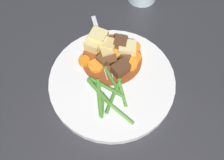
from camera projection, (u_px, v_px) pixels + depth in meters
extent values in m
plane|color=#2D2D33|center=(112.00, 84.00, 0.60)|extent=(3.00, 3.00, 0.00)
cylinder|color=white|center=(112.00, 82.00, 0.59)|extent=(0.26, 0.26, 0.02)
cylinder|color=brown|center=(112.00, 59.00, 0.61)|extent=(0.13, 0.13, 0.00)
cylinder|color=orange|center=(135.00, 58.00, 0.61)|extent=(0.03, 0.03, 0.01)
cylinder|color=orange|center=(133.00, 48.00, 0.62)|extent=(0.04, 0.04, 0.01)
cylinder|color=orange|center=(131.00, 65.00, 0.60)|extent=(0.04, 0.04, 0.01)
cylinder|color=orange|center=(115.00, 53.00, 0.61)|extent=(0.03, 0.03, 0.01)
cylinder|color=orange|center=(84.00, 61.00, 0.60)|extent=(0.03, 0.03, 0.01)
cylinder|color=orange|center=(96.00, 66.00, 0.60)|extent=(0.03, 0.03, 0.01)
cube|color=#DBBC6B|center=(107.00, 46.00, 0.61)|extent=(0.03, 0.04, 0.03)
cube|color=#DBBC6B|center=(106.00, 52.00, 0.61)|extent=(0.04, 0.04, 0.03)
cube|color=#E5CC7A|center=(93.00, 45.00, 0.61)|extent=(0.03, 0.04, 0.03)
cube|color=#EAD68C|center=(99.00, 38.00, 0.62)|extent=(0.04, 0.04, 0.03)
cube|color=#EAD68C|center=(127.00, 49.00, 0.61)|extent=(0.04, 0.04, 0.03)
cube|color=#56331E|center=(121.00, 69.00, 0.58)|extent=(0.04, 0.04, 0.03)
cube|color=brown|center=(112.00, 61.00, 0.60)|extent=(0.02, 0.03, 0.02)
cube|color=#56331E|center=(119.00, 44.00, 0.62)|extent=(0.03, 0.03, 0.03)
cube|color=brown|center=(104.00, 59.00, 0.60)|extent=(0.04, 0.03, 0.02)
cube|color=#56331E|center=(125.00, 60.00, 0.60)|extent=(0.03, 0.02, 0.02)
cylinder|color=#599E38|center=(99.00, 97.00, 0.56)|extent=(0.08, 0.03, 0.01)
cylinder|color=#66AD42|center=(122.00, 91.00, 0.57)|extent=(0.06, 0.04, 0.01)
cylinder|color=#66AD42|center=(120.00, 113.00, 0.55)|extent=(0.04, 0.06, 0.01)
cylinder|color=#4C8E33|center=(111.00, 80.00, 0.58)|extent=(0.07, 0.06, 0.01)
cylinder|color=#4C8E33|center=(103.00, 105.00, 0.56)|extent=(0.05, 0.02, 0.01)
cylinder|color=#4C8E33|center=(107.00, 87.00, 0.57)|extent=(0.03, 0.08, 0.01)
cylinder|color=#4C8E33|center=(99.00, 92.00, 0.57)|extent=(0.05, 0.06, 0.01)
cylinder|color=#4C8E33|center=(113.00, 96.00, 0.57)|extent=(0.08, 0.02, 0.01)
cube|color=silver|center=(99.00, 35.00, 0.64)|extent=(0.11, 0.06, 0.00)
cube|color=silver|center=(106.00, 59.00, 0.61)|extent=(0.03, 0.03, 0.00)
cylinder|color=silver|center=(105.00, 72.00, 0.59)|extent=(0.04, 0.02, 0.00)
cylinder|color=silver|center=(108.00, 71.00, 0.60)|extent=(0.04, 0.02, 0.00)
cylinder|color=silver|center=(111.00, 71.00, 0.60)|extent=(0.04, 0.02, 0.00)
cylinder|color=silver|center=(114.00, 70.00, 0.60)|extent=(0.04, 0.02, 0.00)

